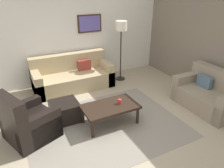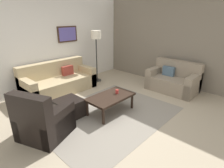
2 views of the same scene
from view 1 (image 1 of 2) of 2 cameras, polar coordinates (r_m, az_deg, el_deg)
The scene contains 12 objects.
ground_plane at distance 4.36m, azimuth -1.92°, elevation -11.14°, with size 8.00×8.00×0.00m, color tan.
rear_partition at distance 6.10m, azimuth -12.94°, elevation 13.29°, with size 6.00×0.12×2.80m, color silver.
stone_feature_panel at distance 5.63m, azimuth 27.14°, elevation 10.27°, with size 0.12×5.20×2.80m, color slate.
area_rug at distance 4.36m, azimuth -1.92°, elevation -11.10°, with size 3.02×2.33×0.01m, color gray.
couch_main at distance 5.95m, azimuth -10.66°, elevation 2.02°, with size 2.10×0.93×0.88m.
couch_loveseat at distance 5.33m, azimuth 24.79°, elevation -2.71°, with size 0.86×1.42×0.88m.
armchair_leather at distance 4.16m, azimuth -21.94°, elevation -10.10°, with size 1.04×1.04×0.95m.
ottoman at distance 4.55m, azimuth -12.58°, elevation -7.12°, with size 0.56×0.56×0.40m, color black.
coffee_table at distance 4.25m, azimuth -0.50°, elevation -6.43°, with size 1.10×0.64×0.41m.
cup at distance 4.27m, azimuth 2.08°, elevation -4.72°, with size 0.07×0.07×0.10m, color #B2332D.
lamp_standing at distance 6.00m, azimuth 2.47°, elevation 13.78°, with size 0.32×0.32×1.71m.
framed_artwork at distance 6.21m, azimuth -6.03°, elevation 15.89°, with size 0.70×0.04×0.49m.
Camera 1 is at (-1.48, -3.20, 2.57)m, focal length 33.98 mm.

